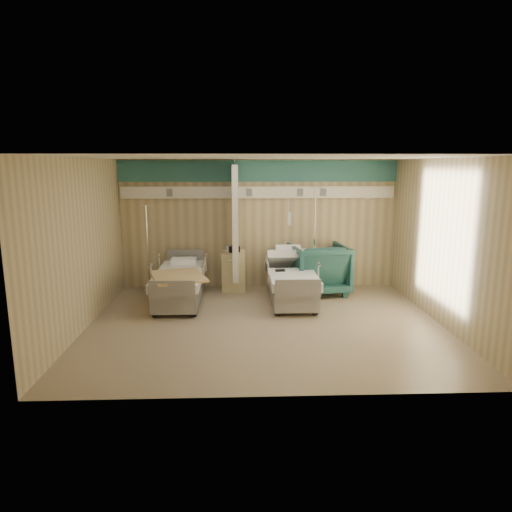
# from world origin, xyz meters

# --- Properties ---
(ground) EXTENTS (6.00, 5.00, 0.00)m
(ground) POSITION_xyz_m (0.00, 0.00, 0.00)
(ground) COLOR gray
(ground) RESTS_ON ground
(room_walls) EXTENTS (6.04, 5.04, 2.82)m
(room_walls) POSITION_xyz_m (-0.03, 0.25, 1.86)
(room_walls) COLOR tan
(room_walls) RESTS_ON ground
(bed_right) EXTENTS (1.00, 2.16, 0.63)m
(bed_right) POSITION_xyz_m (0.60, 1.30, 0.32)
(bed_right) COLOR white
(bed_right) RESTS_ON ground
(bed_left) EXTENTS (1.00, 2.16, 0.63)m
(bed_left) POSITION_xyz_m (-1.60, 1.30, 0.32)
(bed_left) COLOR white
(bed_left) RESTS_ON ground
(bedside_cabinet) EXTENTS (0.50, 0.48, 0.85)m
(bedside_cabinet) POSITION_xyz_m (-0.55, 2.20, 0.42)
(bedside_cabinet) COLOR #D6C486
(bedside_cabinet) RESTS_ON ground
(visitor_armchair) EXTENTS (1.27, 1.30, 1.06)m
(visitor_armchair) POSITION_xyz_m (1.25, 1.90, 0.53)
(visitor_armchair) COLOR #1E4D49
(visitor_armchair) RESTS_ON ground
(waffle_blanket) EXTENTS (0.66, 0.61, 0.06)m
(waffle_blanket) POSITION_xyz_m (1.23, 1.85, 1.09)
(waffle_blanket) COLOR white
(waffle_blanket) RESTS_ON visitor_armchair
(iv_stand_right) EXTENTS (0.40, 0.40, 2.25)m
(iv_stand_right) POSITION_xyz_m (1.17, 2.03, 0.46)
(iv_stand_right) COLOR silver
(iv_stand_right) RESTS_ON ground
(iv_stand_left) EXTENTS (0.33, 0.33, 1.87)m
(iv_stand_left) POSITION_xyz_m (-2.37, 2.15, 0.38)
(iv_stand_left) COLOR silver
(iv_stand_left) RESTS_ON ground
(call_remote) EXTENTS (0.19, 0.10, 0.04)m
(call_remote) POSITION_xyz_m (0.38, 1.25, 0.65)
(call_remote) COLOR black
(call_remote) RESTS_ON bed_right
(tan_blanket) EXTENTS (1.21, 1.36, 0.04)m
(tan_blanket) POSITION_xyz_m (-1.57, 0.84, 0.65)
(tan_blanket) COLOR tan
(tan_blanket) RESTS_ON bed_left
(toiletry_bag) EXTENTS (0.27, 0.22, 0.13)m
(toiletry_bag) POSITION_xyz_m (-0.54, 2.15, 0.91)
(toiletry_bag) COLOR black
(toiletry_bag) RESTS_ON bedside_cabinet
(white_cup) EXTENTS (0.12, 0.12, 0.14)m
(white_cup) POSITION_xyz_m (-0.65, 2.16, 0.92)
(white_cup) COLOR white
(white_cup) RESTS_ON bedside_cabinet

